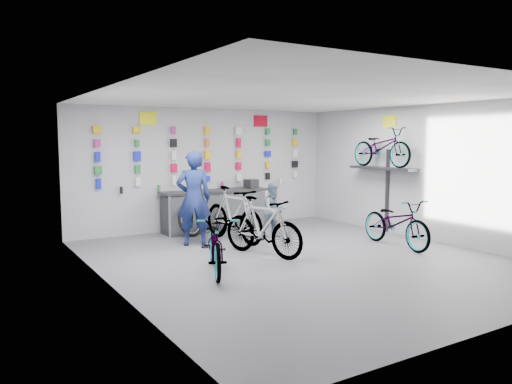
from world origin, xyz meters
TOP-DOWN VIEW (x-y plane):
  - floor at (0.00, 0.00)m, footprint 8.00×8.00m
  - ceiling at (0.00, 0.00)m, footprint 8.00×8.00m
  - wall_back at (0.00, 4.00)m, footprint 7.00×0.00m
  - wall_front at (0.00, -4.00)m, footprint 7.00×0.00m
  - wall_left at (-3.50, 0.00)m, footprint 0.00×8.00m
  - wall_right at (3.50, 0.00)m, footprint 0.00×8.00m
  - counter at (0.00, 3.54)m, footprint 2.70×0.66m
  - merch_wall at (-0.07, 3.93)m, footprint 5.57×0.08m
  - wall_bracket at (3.33, 1.20)m, footprint 0.39×1.90m
  - sign_left at (-1.50, 3.98)m, footprint 0.42×0.02m
  - sign_right at (1.60, 3.98)m, footprint 0.42×0.02m
  - sign_side at (3.48, 1.20)m, footprint 0.02×0.40m
  - bike_left at (-1.78, 0.01)m, footprint 1.32×1.99m
  - bike_center at (-0.45, 0.63)m, footprint 1.10×1.96m
  - bike_right at (2.36, -0.14)m, footprint 0.86×2.00m
  - bike_service at (-0.28, 2.09)m, footprint 0.83×2.07m
  - bike_wall at (3.25, 1.20)m, footprint 0.63×1.80m
  - clerk at (-1.17, 2.19)m, footprint 0.85×0.70m
  - customer at (0.72, 1.99)m, footprint 0.62×0.49m
  - spare_wheel at (-0.83, 3.17)m, footprint 0.81×0.58m
  - register at (1.04, 3.55)m, footprint 0.33×0.34m

SIDE VIEW (x-z plane):
  - floor at x=0.00m, z-range 0.00..0.00m
  - spare_wheel at x=-0.83m, z-range -0.01..0.72m
  - counter at x=0.00m, z-range -0.01..0.99m
  - bike_left at x=-1.78m, z-range 0.00..0.99m
  - bike_right at x=2.36m, z-range 0.00..1.02m
  - bike_center at x=-0.45m, z-range 0.00..1.14m
  - bike_service at x=-0.28m, z-range 0.00..1.21m
  - customer at x=0.72m, z-range 0.00..1.26m
  - clerk at x=-1.17m, z-range 0.00..2.00m
  - register at x=1.04m, z-range 1.00..1.22m
  - wall_bracket at x=3.33m, z-range 0.46..2.46m
  - wall_back at x=0.00m, z-range -2.00..5.00m
  - wall_front at x=0.00m, z-range -2.00..5.00m
  - wall_left at x=-3.50m, z-range -2.50..5.50m
  - wall_right at x=3.50m, z-range -2.50..5.50m
  - merch_wall at x=-0.07m, z-range 1.02..2.57m
  - bike_wall at x=3.25m, z-range 1.58..2.53m
  - sign_side at x=3.48m, z-range 2.50..2.80m
  - sign_left at x=-1.50m, z-range 2.57..2.87m
  - sign_right at x=1.60m, z-range 2.57..2.87m
  - ceiling at x=0.00m, z-range 3.00..3.00m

